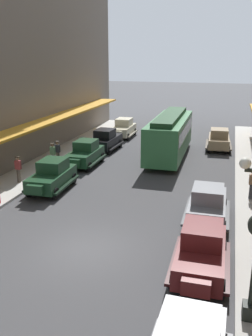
{
  "coord_description": "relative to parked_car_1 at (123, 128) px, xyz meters",
  "views": [
    {
      "loc": [
        5.35,
        -12.72,
        7.82
      ],
      "look_at": [
        0.0,
        6.0,
        1.8
      ],
      "focal_mm": 39.09,
      "sensor_mm": 36.0,
      "label": 1
    }
  ],
  "objects": [
    {
      "name": "streetcar",
      "position": [
        5.61,
        -6.17,
        0.96
      ],
      "size": [
        2.65,
        9.63,
        3.46
      ],
      "color": "#33723F",
      "rests_on": "ground"
    },
    {
      "name": "ground_plane",
      "position": [
        4.71,
        -21.56,
        -0.94
      ],
      "size": [
        200.0,
        200.0,
        0.0
      ],
      "primitive_type": "plane",
      "color": "#424244"
    },
    {
      "name": "pedestrian_5",
      "position": [
        -1.91,
        -10.68,
        0.07
      ],
      "size": [
        0.36,
        0.28,
        1.67
      ],
      "color": "#4C4238",
      "rests_on": "sidewalk_left"
    },
    {
      "name": "parked_car_7",
      "position": [
        9.43,
        -21.96,
        0.0
      ],
      "size": [
        2.17,
        4.27,
        1.84
      ],
      "color": "#591919",
      "rests_on": "ground"
    },
    {
      "name": "parked_car_6",
      "position": [
        -0.0,
        -5.37,
        0.0
      ],
      "size": [
        2.27,
        4.31,
        1.84
      ],
      "color": "black",
      "rests_on": "ground"
    },
    {
      "name": "pedestrian_0",
      "position": [
        11.53,
        -14.08,
        0.07
      ],
      "size": [
        0.36,
        0.28,
        1.67
      ],
      "color": "#2D2D33",
      "rests_on": "sidewalk_right"
    },
    {
      "name": "parked_car_3",
      "position": [
        0.05,
        -15.47,
        0.0
      ],
      "size": [
        2.27,
        4.31,
        1.84
      ],
      "color": "#193D23",
      "rests_on": "ground"
    },
    {
      "name": "parked_car_2",
      "position": [
        9.35,
        -17.36,
        0.0
      ],
      "size": [
        2.17,
        4.27,
        1.84
      ],
      "color": "slate",
      "rests_on": "ground"
    },
    {
      "name": "parked_car_5",
      "position": [
        9.3,
        -2.54,
        0.0
      ],
      "size": [
        2.28,
        4.31,
        1.84
      ],
      "color": "#997F5B",
      "rests_on": "ground"
    },
    {
      "name": "parked_car_4",
      "position": [
        0.01,
        -10.09,
        0.0
      ],
      "size": [
        2.17,
        4.27,
        1.84
      ],
      "color": "#193D23",
      "rests_on": "ground"
    },
    {
      "name": "pedestrian_4",
      "position": [
        -2.43,
        -15.16,
        0.07
      ],
      "size": [
        0.36,
        0.28,
        1.67
      ],
      "color": "#4C4238",
      "rests_on": "sidewalk_left"
    },
    {
      "name": "parked_car_1",
      "position": [
        0.0,
        0.0,
        0.0
      ],
      "size": [
        2.19,
        4.28,
        1.84
      ],
      "color": "beige",
      "rests_on": "ground"
    },
    {
      "name": "pedestrian_1",
      "position": [
        -1.96,
        -11.37,
        0.07
      ],
      "size": [
        0.36,
        0.28,
        1.67
      ],
      "color": "slate",
      "rests_on": "sidewalk_left"
    }
  ]
}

